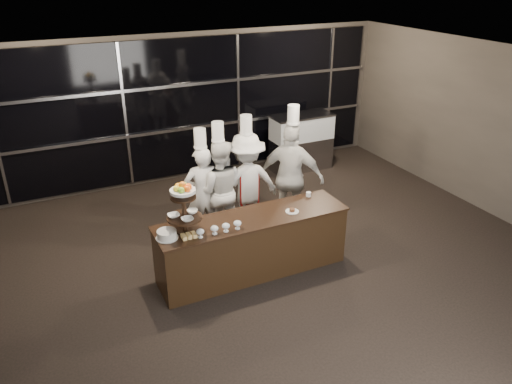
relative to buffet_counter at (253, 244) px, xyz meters
name	(u,v)px	position (x,y,z in m)	size (l,w,h in m)	color
room	(309,207)	(0.27, -1.06, 1.03)	(10.00, 10.00, 10.00)	black
window_wall	(184,109)	(0.27, 3.88, 1.04)	(8.60, 0.10, 2.80)	black
buffet_counter	(253,244)	(0.00, 0.00, 0.00)	(2.84, 0.74, 0.92)	black
display_stand	(184,204)	(-1.00, 0.00, 0.87)	(0.48, 0.48, 0.74)	black
compotes	(220,227)	(-0.59, -0.22, 0.54)	(0.65, 0.11, 0.12)	silver
layer_cake	(167,235)	(-1.27, -0.05, 0.51)	(0.30, 0.30, 0.11)	white
pastry_squares	(189,236)	(-1.01, -0.16, 0.48)	(0.20, 0.12, 0.05)	#E6BF70
small_plate	(292,211)	(0.59, -0.10, 0.47)	(0.20, 0.20, 0.05)	white
chef_cup	(308,194)	(1.08, 0.25, 0.49)	(0.08, 0.08, 0.07)	white
display_case	(301,139)	(2.71, 3.24, 0.22)	(1.35, 0.59, 1.24)	#A5A5AA
chef_a	(203,193)	(-0.31, 1.24, 0.38)	(0.64, 0.47, 1.92)	silver
chef_b	(220,189)	(-0.02, 1.21, 0.40)	(1.01, 0.91, 2.00)	white
chef_c	(247,183)	(0.46, 1.20, 0.42)	(1.15, 0.68, 2.05)	white
chef_d	(291,177)	(1.18, 0.97, 0.49)	(1.13, 1.08, 2.18)	silver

